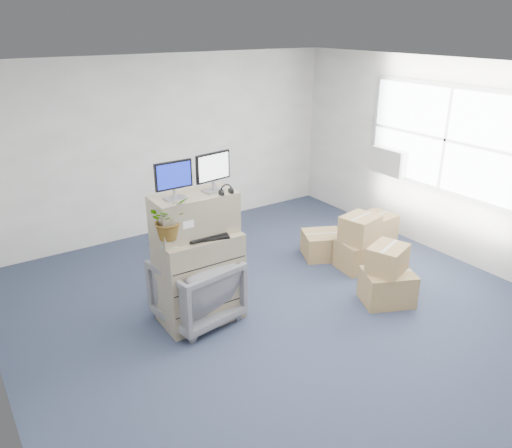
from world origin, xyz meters
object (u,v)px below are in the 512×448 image
(water_bottle, at_px, (200,220))
(office_chair, at_px, (196,287))
(monitor_right, at_px, (213,170))
(potted_plant, at_px, (168,224))
(keyboard, at_px, (205,237))
(monitor_left, at_px, (174,178))
(filing_cabinet_lower, at_px, (199,278))

(water_bottle, relative_size, office_chair, 0.34)
(water_bottle, distance_m, office_chair, 0.79)
(office_chair, bearing_deg, monitor_right, 174.02)
(potted_plant, bearing_deg, water_bottle, 16.85)
(monitor_right, height_order, keyboard, monitor_right)
(monitor_left, relative_size, keyboard, 0.83)
(keyboard, xyz_separation_m, potted_plant, (-0.40, 0.04, 0.23))
(keyboard, xyz_separation_m, office_chair, (-0.07, 0.14, -0.66))
(filing_cabinet_lower, distance_m, water_bottle, 0.68)
(water_bottle, bearing_deg, monitor_left, -175.23)
(keyboard, height_order, potted_plant, potted_plant)
(monitor_right, relative_size, potted_plant, 0.84)
(water_bottle, height_order, office_chair, water_bottle)
(filing_cabinet_lower, relative_size, monitor_left, 2.59)
(monitor_left, distance_m, keyboard, 0.74)
(filing_cabinet_lower, xyz_separation_m, water_bottle, (0.07, 0.04, 0.68))
(water_bottle, height_order, potted_plant, potted_plant)
(keyboard, distance_m, office_chair, 0.67)
(keyboard, bearing_deg, water_bottle, 93.34)
(filing_cabinet_lower, distance_m, monitor_right, 1.26)
(filing_cabinet_lower, height_order, office_chair, filing_cabinet_lower)
(filing_cabinet_lower, distance_m, monitor_left, 1.24)
(potted_plant, height_order, office_chair, potted_plant)
(monitor_right, xyz_separation_m, potted_plant, (-0.60, -0.11, -0.46))
(monitor_left, bearing_deg, keyboard, -29.49)
(monitor_left, distance_m, office_chair, 1.34)
(keyboard, bearing_deg, monitor_left, 165.39)
(filing_cabinet_lower, height_order, monitor_right, monitor_right)
(office_chair, bearing_deg, potted_plant, 8.13)
(monitor_right, height_order, office_chair, monitor_right)
(monitor_left, distance_m, water_bottle, 0.62)
(monitor_right, distance_m, office_chair, 1.37)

